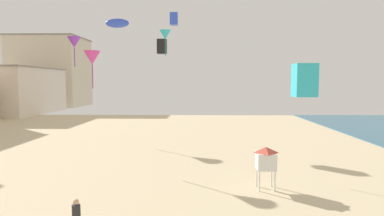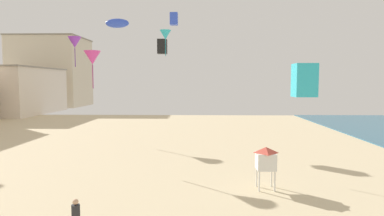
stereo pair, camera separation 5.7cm
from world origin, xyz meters
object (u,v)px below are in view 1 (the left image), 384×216
at_px(kite_purple_delta, 74,42).
at_px(kite_blue_box, 174,19).
at_px(kite_blue_parafoil, 117,23).
at_px(kite_magenta_delta, 92,58).
at_px(kite_cyan_delta, 165,35).
at_px(kite_black_box, 162,47).
at_px(lifeguard_stand, 266,159).
at_px(kite_cyan_box, 305,80).
at_px(kite_flyer, 76,216).

height_order(kite_purple_delta, kite_blue_box, kite_purple_delta).
bearing_deg(kite_blue_parafoil, kite_magenta_delta, 118.57).
relative_size(kite_blue_box, kite_cyan_delta, 0.34).
bearing_deg(kite_magenta_delta, kite_black_box, 58.40).
distance_m(lifeguard_stand, kite_cyan_delta, 15.57).
bearing_deg(kite_cyan_delta, kite_blue_parafoil, -100.77).
relative_size(kite_black_box, kite_magenta_delta, 0.49).
distance_m(lifeguard_stand, kite_blue_box, 10.69).
bearing_deg(kite_blue_box, kite_purple_delta, 126.81).
bearing_deg(lifeguard_stand, kite_blue_parafoil, 174.21).
bearing_deg(kite_blue_parafoil, kite_cyan_box, -16.01).
distance_m(kite_black_box, kite_cyan_delta, 6.08).
distance_m(lifeguard_stand, kite_black_box, 20.35).
bearing_deg(kite_magenta_delta, kite_cyan_delta, 19.63).
height_order(kite_blue_parafoil, kite_cyan_delta, kite_cyan_delta).
height_order(lifeguard_stand, kite_purple_delta, kite_purple_delta).
relative_size(kite_flyer, kite_cyan_box, 0.96).
relative_size(kite_black_box, kite_blue_parafoil, 1.10).
distance_m(kite_black_box, kite_blue_parafoil, 15.78).
bearing_deg(kite_flyer, kite_cyan_box, -131.33).
bearing_deg(kite_cyan_box, kite_magenta_delta, 143.99).
height_order(kite_blue_box, kite_magenta_delta, kite_blue_box).
height_order(kite_black_box, kite_magenta_delta, kite_black_box).
bearing_deg(kite_purple_delta, kite_black_box, -21.56).
bearing_deg(kite_black_box, kite_flyer, -92.02).
relative_size(kite_flyer, kite_magenta_delta, 0.51).
bearing_deg(lifeguard_stand, kite_black_box, 115.94).
height_order(kite_cyan_box, kite_cyan_delta, kite_cyan_delta).
bearing_deg(kite_flyer, kite_black_box, -65.64).
height_order(kite_black_box, kite_cyan_box, kite_black_box).
bearing_deg(kite_cyan_delta, lifeguard_stand, -56.24).
distance_m(kite_flyer, kite_purple_delta, 31.30).
height_order(kite_flyer, lifeguard_stand, lifeguard_stand).
height_order(kite_flyer, kite_cyan_box, kite_cyan_box).
xyz_separation_m(lifeguard_stand, kite_black_box, (-8.14, 16.65, 8.42)).
bearing_deg(kite_blue_box, kite_black_box, 99.99).
relative_size(lifeguard_stand, kite_black_box, 1.62).
height_order(kite_flyer, kite_purple_delta, kite_purple_delta).
xyz_separation_m(lifeguard_stand, kite_blue_parafoil, (-8.99, 0.89, 8.13)).
height_order(kite_blue_box, kite_cyan_delta, kite_cyan_delta).
relative_size(lifeguard_stand, kite_cyan_delta, 1.10).
bearing_deg(kite_blue_box, kite_cyan_delta, 100.26).
relative_size(kite_blue_box, kite_magenta_delta, 0.25).
bearing_deg(kite_cyan_delta, kite_purple_delta, 139.85).
relative_size(kite_flyer, kite_cyan_delta, 0.71).
relative_size(kite_purple_delta, kite_cyan_box, 2.16).
bearing_deg(kite_black_box, kite_blue_box, -80.01).
relative_size(kite_black_box, kite_blue_box, 2.00).
relative_size(kite_cyan_box, kite_cyan_delta, 0.74).
bearing_deg(kite_magenta_delta, kite_blue_box, -38.48).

